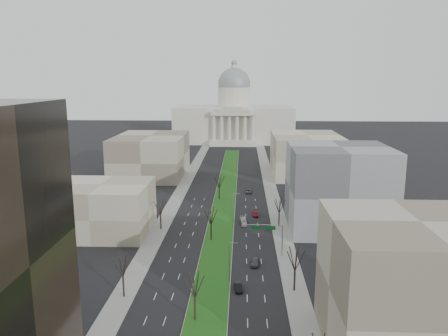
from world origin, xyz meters
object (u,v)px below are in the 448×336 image
(car_red, at_px, (255,214))
(box_van, at_px, (243,221))
(car_grey_far, at_px, (249,191))
(car_grey_near, at_px, (255,262))
(car_black, at_px, (238,287))

(car_red, distance_m, box_van, 8.51)
(car_red, bearing_deg, car_grey_far, 92.99)
(car_grey_near, height_order, car_black, car_grey_near)
(car_black, height_order, box_van, box_van)
(car_grey_far, bearing_deg, car_grey_near, -88.21)
(car_grey_near, relative_size, car_red, 1.05)
(car_red, distance_m, car_grey_far, 28.64)
(car_black, distance_m, car_red, 49.96)
(car_grey_near, height_order, car_red, car_grey_near)
(car_red, bearing_deg, car_grey_near, -92.20)
(car_grey_far, height_order, box_van, box_van)
(car_black, relative_size, box_van, 0.62)
(car_grey_far, bearing_deg, car_black, -91.10)
(car_grey_near, bearing_deg, box_van, 102.69)
(car_grey_near, height_order, box_van, box_van)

